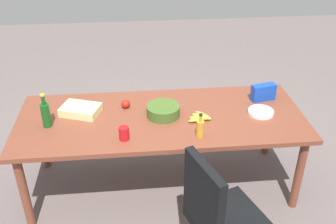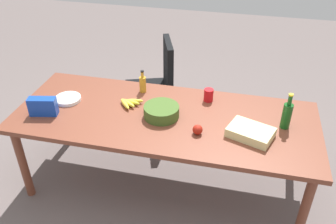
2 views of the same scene
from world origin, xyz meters
TOP-DOWN VIEW (x-y plane):
  - ground_plane at (0.00, 0.00)m, footprint 10.00×10.00m
  - conference_table at (0.00, 0.00)m, footprint 2.44×0.97m
  - red_solo_cup at (0.31, 0.31)m, footprint 0.10×0.10m
  - sheet_cake at (0.68, -0.12)m, footprint 0.38×0.32m
  - dressing_bottle at (-0.28, 0.33)m, footprint 0.07×0.07m
  - banana_bunch at (-0.33, 0.09)m, footprint 0.21×0.17m
  - salad_bowl at (-0.02, -0.02)m, footprint 0.35×0.35m
  - paper_plate_stack at (-0.86, 0.04)m, footprint 0.26×0.26m
  - apple_red at (0.30, -0.18)m, footprint 0.08×0.08m
  - wine_bottle at (0.94, 0.06)m, footprint 0.08×0.08m
  - chip_bag_blue at (-0.95, -0.20)m, footprint 0.23×0.12m

SIDE VIEW (x-z plane):
  - ground_plane at x=0.00m, z-range 0.00..0.00m
  - conference_table at x=0.00m, z-range 0.31..1.06m
  - paper_plate_stack at x=-0.86m, z-range 0.75..0.78m
  - banana_bunch at x=-0.33m, z-range 0.76..0.80m
  - sheet_cake at x=0.68m, z-range 0.75..0.82m
  - apple_red at x=0.30m, z-range 0.75..0.83m
  - salad_bowl at x=-0.02m, z-range 0.75..0.85m
  - red_solo_cup at x=0.31m, z-range 0.75..0.86m
  - chip_bag_blue at x=-0.95m, z-range 0.75..0.90m
  - dressing_bottle at x=-0.28m, z-range 0.73..0.94m
  - wine_bottle at x=0.94m, z-range 0.72..1.01m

